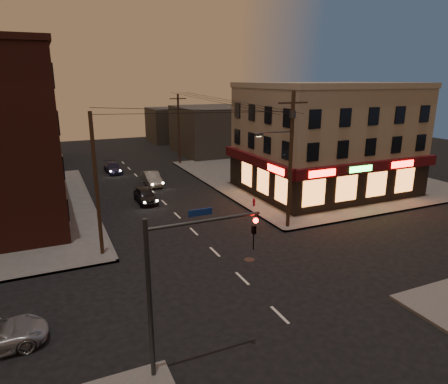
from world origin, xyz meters
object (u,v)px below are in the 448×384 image
sedan_near (145,195)px  fire_hydrant (254,202)px  sedan_mid (152,179)px  sedan_far (113,168)px

sedan_near → fire_hydrant: size_ratio=5.81×
sedan_mid → fire_hydrant: size_ratio=6.13×
sedan_near → sedan_mid: size_ratio=0.95×
sedan_mid → fire_hydrant: bearing=-59.3°
sedan_near → sedan_far: bearing=93.1°
sedan_mid → sedan_far: (-2.82, 7.74, -0.09)m
sedan_near → fire_hydrant: sedan_near is taller
sedan_far → sedan_mid: bearing=-71.4°
sedan_near → fire_hydrant: (8.38, -5.43, -0.16)m
sedan_far → fire_hydrant: (9.05, -19.13, -0.09)m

